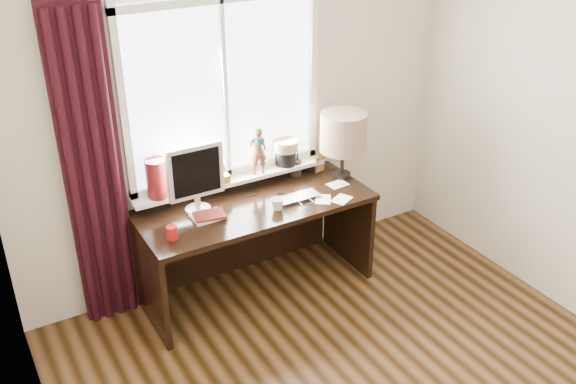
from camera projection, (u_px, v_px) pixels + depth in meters
wall_back at (242, 113)px, 4.66m from camera, size 3.50×0.00×2.60m
wall_left at (58, 364)px, 2.35m from camera, size 0.00×4.00×2.60m
laptop at (299, 197)px, 4.64m from camera, size 0.32×0.20×0.02m
mug at (277, 204)px, 4.48m from camera, size 0.12×0.12×0.09m
red_cup at (172, 233)px, 4.13m from camera, size 0.07×0.07×0.09m
window at (226, 119)px, 4.55m from camera, size 1.52×0.20×1.40m
curtain at (94, 175)px, 4.17m from camera, size 0.38×0.09×2.25m
desk at (250, 227)px, 4.77m from camera, size 1.70×0.70×0.75m
monitor at (196, 175)px, 4.37m from camera, size 0.40×0.18×0.49m
notebook_stack at (208, 216)px, 4.39m from camera, size 0.24×0.18×0.03m
brush_holder at (296, 167)px, 4.97m from camera, size 0.09×0.09×0.25m
icon_frame at (320, 164)px, 5.02m from camera, size 0.10×0.04×0.13m
table_lamp at (343, 133)px, 4.80m from camera, size 0.35×0.35×0.52m
loose_papers at (334, 194)px, 4.71m from camera, size 0.39×0.36×0.00m
desk_cables at (284, 197)px, 4.66m from camera, size 0.45×0.43×0.01m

